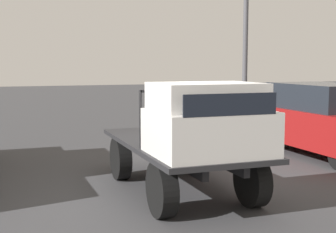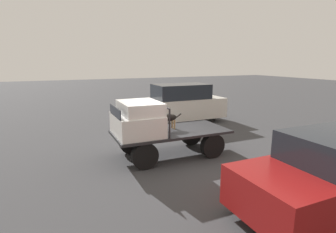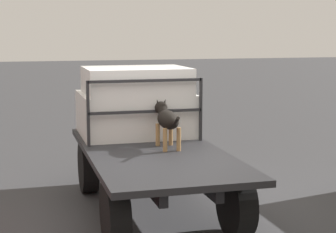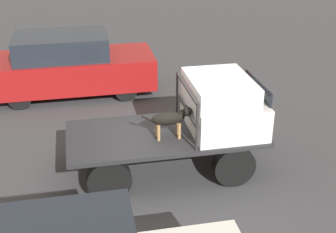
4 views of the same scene
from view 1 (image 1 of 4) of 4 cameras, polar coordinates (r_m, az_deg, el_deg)
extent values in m
plane|color=#38383A|center=(8.23, 1.40, -9.09)|extent=(80.00, 80.00, 0.00)
cylinder|color=black|center=(7.40, 10.23, -7.70)|extent=(0.82, 0.24, 0.82)
cylinder|color=black|center=(6.80, -0.75, -8.88)|extent=(0.82, 0.24, 0.82)
cylinder|color=black|center=(9.48, 2.94, -4.47)|extent=(0.82, 0.24, 0.82)
cylinder|color=black|center=(9.02, -5.79, -5.07)|extent=(0.82, 0.24, 0.82)
cube|color=black|center=(8.19, 3.47, -4.10)|extent=(3.53, 0.10, 0.18)
cube|color=black|center=(7.96, -0.71, -4.40)|extent=(3.53, 0.10, 0.18)
cube|color=#232326|center=(8.05, 1.41, -3.34)|extent=(3.84, 1.80, 0.08)
cube|color=silver|center=(6.92, 5.00, -1.92)|extent=(1.38, 1.68, 0.65)
cube|color=silver|center=(6.96, 4.68, 2.48)|extent=(1.18, 1.55, 0.40)
cube|color=black|center=(6.26, 7.69, 1.45)|extent=(0.02, 1.38, 0.30)
cube|color=#232326|center=(7.94, 8.05, 0.12)|extent=(0.04, 0.04, 0.92)
cube|color=#232326|center=(7.32, -3.36, -0.37)|extent=(0.04, 0.04, 0.92)
cube|color=#232326|center=(7.55, 2.60, 3.21)|extent=(0.04, 1.64, 0.04)
cube|color=#232326|center=(7.59, 2.58, -0.12)|extent=(0.04, 1.64, 0.04)
cylinder|color=#9E7547|center=(7.78, 1.16, -2.21)|extent=(0.06, 0.06, 0.32)
cylinder|color=#9E7547|center=(7.71, -0.15, -2.28)|extent=(0.06, 0.06, 0.32)
cylinder|color=#9E7547|center=(8.15, 0.14, -1.81)|extent=(0.06, 0.06, 0.32)
cylinder|color=#9E7547|center=(8.08, -1.12, -1.88)|extent=(0.06, 0.06, 0.32)
ellipsoid|color=black|center=(7.90, 0.00, -0.32)|extent=(0.64, 0.25, 0.25)
sphere|color=#9E7547|center=(7.74, 0.45, -0.79)|extent=(0.11, 0.11, 0.11)
cylinder|color=black|center=(7.63, 0.71, -0.03)|extent=(0.18, 0.14, 0.17)
sphere|color=black|center=(7.53, 0.99, 0.23)|extent=(0.18, 0.18, 0.18)
cone|color=#9E7547|center=(7.46, 1.20, 0.06)|extent=(0.10, 0.10, 0.10)
cone|color=black|center=(7.55, 1.32, 0.84)|extent=(0.06, 0.08, 0.10)
cone|color=black|center=(7.51, 0.60, 0.81)|extent=(0.06, 0.08, 0.10)
cylinder|color=black|center=(8.24, -0.89, 0.14)|extent=(0.27, 0.04, 0.18)
cylinder|color=black|center=(13.45, 17.63, -1.98)|extent=(0.60, 0.20, 0.60)
cylinder|color=black|center=(12.58, 12.08, -2.38)|extent=(0.60, 0.20, 0.60)
cube|color=maroon|center=(11.85, 18.86, -1.27)|extent=(4.49, 1.81, 0.85)
cube|color=#1E232B|center=(11.95, 18.32, 2.35)|extent=(2.47, 1.63, 0.62)
cylinder|color=#4C4C51|center=(15.46, 9.46, 11.69)|extent=(0.16, 0.16, 7.27)
camera|label=2|loc=(11.38, 50.71, 8.99)|focal=28.00mm
camera|label=3|loc=(15.39, -2.38, 7.48)|focal=60.00mm
camera|label=4|loc=(10.70, -51.32, 19.85)|focal=50.00mm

